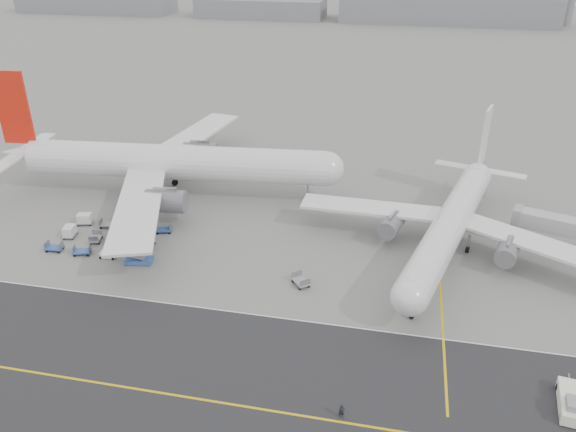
% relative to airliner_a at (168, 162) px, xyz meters
% --- Properties ---
extents(ground, '(700.00, 700.00, 0.00)m').
position_rel_airliner_a_xyz_m(ground, '(19.92, -31.17, -6.59)').
color(ground, gray).
rests_on(ground, ground).
extents(taxiway, '(220.00, 59.00, 0.03)m').
position_rel_airliner_a_xyz_m(taxiway, '(24.95, -49.15, -6.58)').
color(taxiway, '#2B2C2E').
rests_on(taxiway, ground).
extents(horizon_buildings, '(520.00, 28.00, 28.00)m').
position_rel_airliner_a_xyz_m(horizon_buildings, '(49.92, 228.83, -6.59)').
color(horizon_buildings, gray).
rests_on(horizon_buildings, ground).
extents(airliner_a, '(66.45, 65.47, 22.93)m').
position_rel_airliner_a_xyz_m(airliner_a, '(0.00, 0.00, 0.00)').
color(airliner_a, silver).
rests_on(airliner_a, ground).
extents(airliner_b, '(48.39, 49.44, 17.48)m').
position_rel_airliner_a_xyz_m(airliner_b, '(51.43, -10.40, -1.55)').
color(airliner_b, silver).
rests_on(airliner_b, ground).
extents(pushback_tug, '(3.71, 8.17, 2.30)m').
position_rel_airliner_a_xyz_m(pushback_tug, '(63.04, -42.37, -5.65)').
color(pushback_tug, white).
rests_on(pushback_tug, ground).
extents(jet_bridge, '(16.07, 7.50, 6.04)m').
position_rel_airliner_a_xyz_m(jet_bridge, '(68.78, -7.66, -2.38)').
color(jet_bridge, gray).
rests_on(jet_bridge, ground).
extents(gse_cluster, '(24.94, 20.47, 2.02)m').
position_rel_airliner_a_xyz_m(gse_cluster, '(-2.82, -19.54, -6.59)').
color(gse_cluster, '#98989D').
rests_on(gse_cluster, ground).
extents(stray_dolly, '(3.07, 3.22, 1.70)m').
position_rel_airliner_a_xyz_m(stray_dolly, '(30.17, -25.25, -6.59)').
color(stray_dolly, silver).
rests_on(stray_dolly, ground).
extents(ground_crew_a, '(0.76, 0.60, 1.81)m').
position_rel_airliner_a_xyz_m(ground_crew_a, '(38.90, -48.52, -5.69)').
color(ground_crew_a, black).
rests_on(ground_crew_a, ground).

